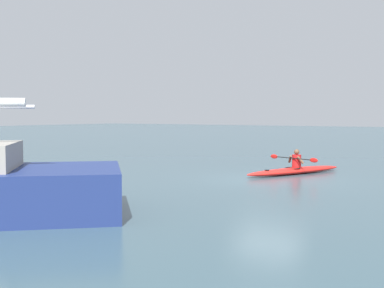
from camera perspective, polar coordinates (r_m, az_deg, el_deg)
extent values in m
plane|color=#334C56|center=(18.55, 8.53, -3.96)|extent=(160.00, 160.00, 0.00)
ellipsoid|color=red|center=(20.46, 11.45, -2.95)|extent=(2.43, 4.93, 0.26)
torus|color=black|center=(20.36, 11.21, -2.67)|extent=(0.78, 0.78, 0.04)
cylinder|color=black|center=(19.38, 8.40, -2.91)|extent=(0.18, 0.18, 0.02)
cylinder|color=red|center=(20.49, 11.63, -1.88)|extent=(0.35, 0.35, 0.50)
sphere|color=brown|center=(20.46, 11.64, -0.87)|extent=(0.21, 0.21, 0.21)
cylinder|color=black|center=(20.33, 11.25, -1.58)|extent=(1.97, 0.79, 0.03)
ellipsoid|color=red|center=(19.63, 13.48, -1.78)|extent=(0.39, 0.18, 0.17)
ellipsoid|color=red|center=(21.06, 9.18, -1.39)|extent=(0.39, 0.18, 0.17)
cylinder|color=brown|center=(20.24, 12.05, -1.77)|extent=(0.31, 0.16, 0.34)
cylinder|color=brown|center=(20.61, 10.92, -1.67)|extent=(0.25, 0.26, 0.34)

